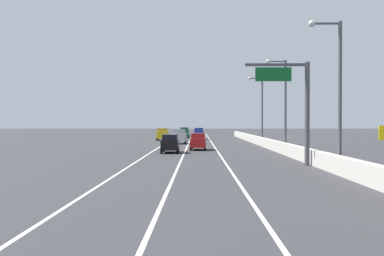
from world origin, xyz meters
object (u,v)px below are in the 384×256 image
(car_silver_0, at_px, (179,137))
(overhead_sign_gantry, at_px, (297,100))
(car_black_4, at_px, (170,144))
(lamp_post_right_fourth, at_px, (260,105))
(car_yellow_3, at_px, (163,134))
(car_blue_5, at_px, (199,134))
(lamp_post_right_third, at_px, (283,99))
(car_red_1, at_px, (198,142))
(car_green_2, at_px, (185,133))
(lamp_post_right_second, at_px, (336,84))

(car_silver_0, bearing_deg, overhead_sign_gantry, -73.42)
(overhead_sign_gantry, bearing_deg, car_black_4, 126.38)
(lamp_post_right_fourth, relative_size, car_yellow_3, 2.30)
(car_blue_5, bearing_deg, lamp_post_right_fourth, -62.70)
(lamp_post_right_fourth, bearing_deg, overhead_sign_gantry, -93.11)
(car_silver_0, height_order, car_blue_5, car_blue_5)
(lamp_post_right_third, distance_m, lamp_post_right_fourth, 18.05)
(car_silver_0, bearing_deg, car_blue_5, 79.92)
(overhead_sign_gantry, bearing_deg, car_silver_0, 106.58)
(car_yellow_3, bearing_deg, car_red_1, -77.27)
(lamp_post_right_third, xyz_separation_m, car_green_2, (-11.50, 44.67, -4.52))
(overhead_sign_gantry, distance_m, car_blue_5, 49.89)
(overhead_sign_gantry, xyz_separation_m, car_yellow_3, (-13.32, 45.74, -3.67))
(lamp_post_right_second, distance_m, car_green_2, 63.93)
(car_green_2, bearing_deg, car_yellow_3, -104.69)
(car_yellow_3, bearing_deg, car_green_2, 75.31)
(car_black_4, height_order, car_blue_5, car_blue_5)
(lamp_post_right_second, xyz_separation_m, car_blue_5, (-8.66, 53.13, -4.51))
(lamp_post_right_second, bearing_deg, car_yellow_3, 106.77)
(car_green_2, distance_m, car_black_4, 45.21)
(car_red_1, xyz_separation_m, car_blue_5, (0.13, 30.77, 0.11))
(car_red_1, xyz_separation_m, car_black_4, (-2.88, -4.86, -0.01))
(car_silver_0, relative_size, car_blue_5, 1.08)
(lamp_post_right_second, relative_size, car_green_2, 2.25)
(lamp_post_right_fourth, height_order, car_green_2, lamp_post_right_fourth)
(lamp_post_right_third, xyz_separation_m, car_red_1, (-8.78, 4.31, -4.62))
(car_red_1, height_order, car_yellow_3, car_yellow_3)
(car_silver_0, xyz_separation_m, car_yellow_3, (-3.43, 12.53, 0.00))
(car_silver_0, xyz_separation_m, car_black_4, (-0.15, -19.57, -0.11))
(lamp_post_right_third, distance_m, car_silver_0, 22.69)
(car_silver_0, relative_size, car_black_4, 1.01)
(lamp_post_right_second, bearing_deg, car_black_4, 123.68)
(lamp_post_right_second, bearing_deg, car_silver_0, 107.25)
(overhead_sign_gantry, xyz_separation_m, lamp_post_right_fourth, (1.75, 32.23, 0.84))
(lamp_post_right_fourth, bearing_deg, car_black_4, -122.38)
(car_yellow_3, xyz_separation_m, car_black_4, (3.28, -32.10, -0.11))
(car_silver_0, bearing_deg, car_black_4, -90.45)
(overhead_sign_gantry, bearing_deg, car_yellow_3, 106.24)
(car_red_1, relative_size, car_blue_5, 1.07)
(lamp_post_right_third, bearing_deg, overhead_sign_gantry, -96.51)
(car_green_2, bearing_deg, lamp_post_right_second, -79.60)
(car_silver_0, distance_m, car_yellow_3, 12.99)
(car_black_4, bearing_deg, car_silver_0, 89.55)
(car_silver_0, relative_size, car_red_1, 1.01)
(lamp_post_right_third, bearing_deg, car_red_1, 153.85)
(lamp_post_right_third, relative_size, car_green_2, 2.25)
(lamp_post_right_second, height_order, car_green_2, lamp_post_right_second)
(overhead_sign_gantry, relative_size, car_yellow_3, 1.79)
(car_red_1, relative_size, car_black_4, 1.00)
(lamp_post_right_third, relative_size, car_yellow_3, 2.30)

